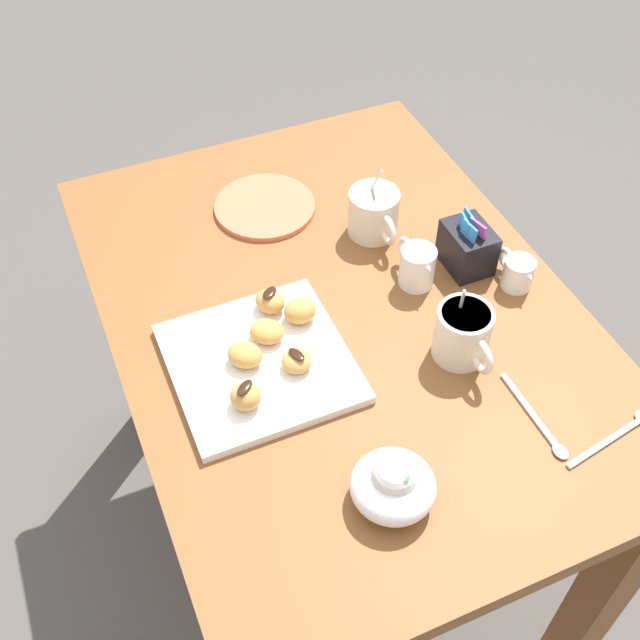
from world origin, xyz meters
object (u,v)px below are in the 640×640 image
at_px(sugar_caddy, 467,247).
at_px(beignet_2, 245,355).
at_px(beignet_1, 297,361).
at_px(beignet_4, 267,332).
at_px(cream_pitcher_white, 417,265).
at_px(coffee_mug_cream_left, 374,212).
at_px(chocolate_sauce_pitcher, 518,272).
at_px(beignet_0, 246,396).
at_px(beignet_5, 270,301).
at_px(dining_table, 340,361).
at_px(pastry_plate_square, 260,363).
at_px(saucer_coral_left, 265,207).
at_px(beignet_3, 300,311).
at_px(coffee_mug_cream_right, 463,333).
at_px(ice_cream_bowl, 393,484).

bearing_deg(sugar_caddy, beignet_2, -80.80).
bearing_deg(beignet_1, beignet_4, -163.64).
relative_size(cream_pitcher_white, beignet_4, 1.91).
height_order(coffee_mug_cream_left, beignet_4, coffee_mug_cream_left).
xyz_separation_m(chocolate_sauce_pitcher, beignet_0, (0.07, -0.51, 0.00)).
bearing_deg(beignet_5, beignet_1, -2.72).
xyz_separation_m(beignet_2, beignet_5, (-0.09, 0.07, 0.00)).
relative_size(beignet_2, beignet_5, 1.09).
relative_size(dining_table, pastry_plate_square, 3.89).
bearing_deg(cream_pitcher_white, pastry_plate_square, -77.20).
xyz_separation_m(pastry_plate_square, chocolate_sauce_pitcher, (0.00, 0.46, 0.02)).
distance_m(saucer_coral_left, beignet_4, 0.34).
xyz_separation_m(beignet_1, beignet_4, (-0.07, -0.02, 0.00)).
distance_m(dining_table, beignet_0, 0.30).
bearing_deg(beignet_5, beignet_0, -31.27).
bearing_deg(beignet_3, sugar_caddy, 93.57).
bearing_deg(coffee_mug_cream_right, ice_cream_bowl, -48.88).
height_order(coffee_mug_cream_left, ice_cream_bowl, coffee_mug_cream_left).
xyz_separation_m(coffee_mug_cream_left, beignet_2, (0.21, -0.32, -0.01)).
bearing_deg(coffee_mug_cream_right, dining_table, -140.56).
height_order(coffee_mug_cream_right, chocolate_sauce_pitcher, coffee_mug_cream_right).
bearing_deg(pastry_plate_square, beignet_2, -100.18).
height_order(coffee_mug_cream_left, coffee_mug_cream_right, coffee_mug_cream_right).
xyz_separation_m(beignet_1, beignet_3, (-0.09, 0.04, 0.01)).
height_order(coffee_mug_cream_right, cream_pitcher_white, coffee_mug_cream_right).
bearing_deg(ice_cream_bowl, coffee_mug_cream_left, 156.88).
height_order(dining_table, chocolate_sauce_pitcher, chocolate_sauce_pitcher).
relative_size(coffee_mug_cream_left, sugar_caddy, 1.24).
relative_size(saucer_coral_left, beignet_0, 4.13).
bearing_deg(coffee_mug_cream_right, beignet_4, -116.53).
xyz_separation_m(pastry_plate_square, saucer_coral_left, (-0.35, 0.14, -0.00)).
bearing_deg(ice_cream_bowl, coffee_mug_cream_right, 131.12).
relative_size(ice_cream_bowl, beignet_3, 2.22).
relative_size(cream_pitcher_white, beignet_5, 2.08).
bearing_deg(beignet_1, beignet_0, -69.38).
bearing_deg(beignet_3, pastry_plate_square, -59.20).
xyz_separation_m(coffee_mug_cream_right, cream_pitcher_white, (-0.17, 0.01, -0.01)).
relative_size(coffee_mug_cream_left, cream_pitcher_white, 1.25).
distance_m(coffee_mug_cream_left, beignet_0, 0.45).
distance_m(dining_table, chocolate_sauce_pitcher, 0.34).
xyz_separation_m(beignet_0, beignet_5, (-0.16, 0.10, -0.00)).
relative_size(ice_cream_bowl, beignet_2, 2.11).
xyz_separation_m(chocolate_sauce_pitcher, saucer_coral_left, (-0.36, -0.32, -0.03)).
height_order(saucer_coral_left, beignet_3, beignet_3).
bearing_deg(cream_pitcher_white, beignet_3, -85.63).
xyz_separation_m(chocolate_sauce_pitcher, beignet_2, (-0.01, -0.48, 0.00)).
bearing_deg(saucer_coral_left, chocolate_sauce_pitcher, 42.07).
distance_m(coffee_mug_cream_right, ice_cream_bowl, 0.28).
relative_size(coffee_mug_cream_left, saucer_coral_left, 0.70).
relative_size(saucer_coral_left, beignet_3, 3.62).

